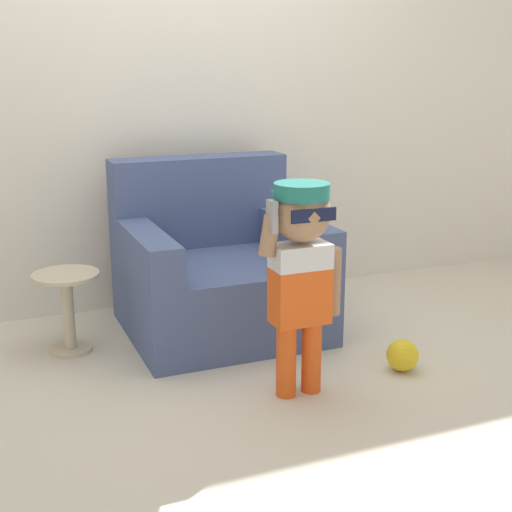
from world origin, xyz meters
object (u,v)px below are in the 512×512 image
toy_ball (402,355)px  armchair (217,271)px  side_table (68,304)px  person_child (301,256)px

toy_ball → armchair: bearing=125.0°
armchair → toy_ball: 1.08m
side_table → toy_ball: size_ratio=2.66×
person_child → side_table: (-0.85, 0.85, -0.37)m
armchair → person_child: size_ratio=1.06×
armchair → side_table: bearing=-176.7°
armchair → person_child: bearing=-86.2°
armchair → toy_ball: (0.61, -0.87, -0.24)m
side_table → toy_ball: side_table is taller
side_table → toy_ball: bearing=-30.4°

